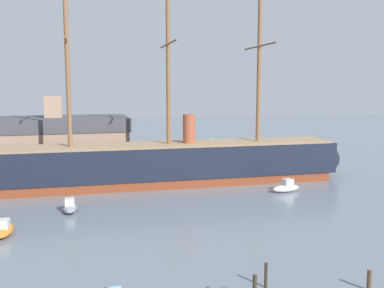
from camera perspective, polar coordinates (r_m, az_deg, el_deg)
The scene contains 10 objects.
tall_ship at distance 71.47m, azimuth -3.04°, elevation -2.47°, with size 67.65×14.58×32.53m.
motorboat_mid_left at distance 51.87m, azimuth -23.38°, elevation -10.23°, with size 2.21×4.52×1.84m.
motorboat_alongside_bow at distance 58.47m, azimuth -15.68°, elevation -7.92°, with size 1.94×4.36×1.80m.
motorboat_alongside_stern at distance 68.16m, azimuth 12.21°, elevation -5.56°, with size 4.97×2.74×1.98m.
sailboat_far_right at distance 84.41m, azimuth 14.02°, elevation -3.28°, with size 4.27×2.23×5.33m.
motorboat_distant_centre at distance 87.05m, azimuth -4.36°, elevation -2.57°, with size 4.42×5.11×2.03m.
mooring_piling_nearest at distance 36.63m, azimuth 9.65°, elevation -16.56°, with size 0.27×0.27×2.04m, color #382B1E.
mooring_piling_right_pair at distance 38.40m, azimuth 22.17°, elevation -16.19°, with size 0.36×0.36×1.64m, color #4C3D2D.
dockside_warehouse_left at distance 87.98m, azimuth -21.94°, elevation -0.14°, with size 44.70×16.56×14.15m.
seagull_in_flight at distance 54.34m, azimuth 2.40°, elevation 0.69°, with size 1.03×0.41×0.13m.
Camera 1 is at (-12.52, -21.92, 15.89)m, focal length 40.77 mm.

